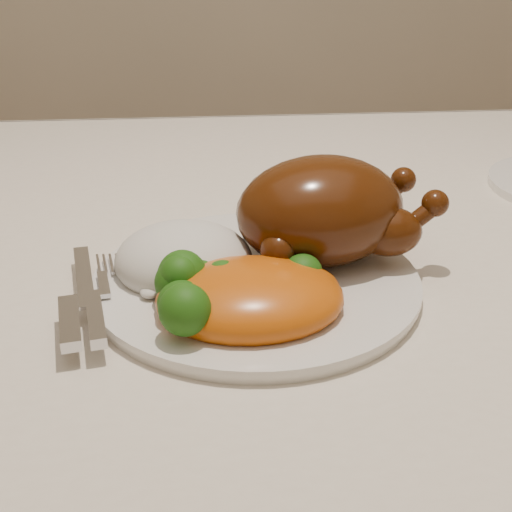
{
  "coord_description": "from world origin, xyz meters",
  "views": [
    {
      "loc": [
        -0.11,
        -0.59,
        1.06
      ],
      "look_at": [
        -0.07,
        -0.05,
        0.8
      ],
      "focal_mm": 50.0,
      "sensor_mm": 36.0,
      "label": 1
    }
  ],
  "objects": [
    {
      "name": "tablecloth",
      "position": [
        0.0,
        0.0,
        0.74
      ],
      "size": [
        1.73,
        1.03,
        0.18
      ],
      "color": "silver",
      "rests_on": "dining_table"
    },
    {
      "name": "cutlery",
      "position": [
        -0.2,
        -0.1,
        0.79
      ],
      "size": [
        0.05,
        0.17,
        0.01
      ],
      "rotation": [
        0.0,
        0.0,
        0.18
      ],
      "color": "silver",
      "rests_on": "dinner_plate"
    },
    {
      "name": "mac_and_cheese",
      "position": [
        -0.08,
        -0.1,
        0.79
      ],
      "size": [
        0.15,
        0.11,
        0.06
      ],
      "rotation": [
        0.0,
        0.0,
        0.0
      ],
      "color": "orange",
      "rests_on": "dinner_plate"
    },
    {
      "name": "dinner_plate",
      "position": [
        -0.07,
        -0.05,
        0.77
      ],
      "size": [
        0.33,
        0.33,
        0.01
      ],
      "primitive_type": "cylinder",
      "rotation": [
        0.0,
        0.0,
        -0.22
      ],
      "color": "silver",
      "rests_on": "tablecloth"
    },
    {
      "name": "dining_table",
      "position": [
        0.0,
        0.0,
        0.67
      ],
      "size": [
        1.6,
        0.9,
        0.76
      ],
      "color": "brown",
      "rests_on": "floor"
    },
    {
      "name": "roast_chicken",
      "position": [
        -0.0,
        -0.02,
        0.83
      ],
      "size": [
        0.19,
        0.14,
        0.1
      ],
      "rotation": [
        0.0,
        0.0,
        0.19
      ],
      "color": "#4E2008",
      "rests_on": "dinner_plate"
    },
    {
      "name": "rice_mound",
      "position": [
        -0.13,
        -0.04,
        0.79
      ],
      "size": [
        0.12,
        0.11,
        0.06
      ],
      "rotation": [
        0.0,
        0.0,
        -0.02
      ],
      "color": "silver",
      "rests_on": "dinner_plate"
    }
  ]
}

